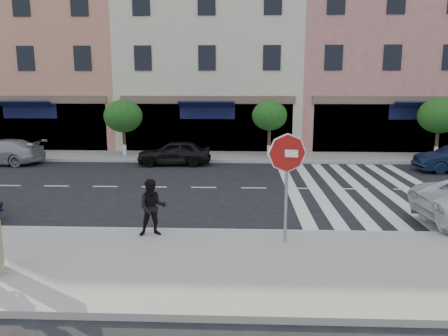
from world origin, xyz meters
TOP-DOWN VIEW (x-y plane):
  - ground at (0.00, 0.00)m, footprint 120.00×120.00m
  - sidewalk_near at (0.00, -3.75)m, footprint 60.00×4.50m
  - sidewalk_far at (0.00, 11.00)m, footprint 60.00×3.00m
  - building_west_mid at (-11.00, 17.00)m, footprint 10.00×9.00m
  - building_centre at (-0.50, 17.00)m, footprint 11.00×9.00m
  - building_east_mid at (11.50, 17.00)m, footprint 13.00×9.00m
  - street_tree_wb at (-5.00, 10.80)m, footprint 2.10×2.10m
  - street_tree_c at (3.00, 10.80)m, footprint 1.90×1.90m
  - street_tree_ea at (12.00, 10.80)m, footprint 2.20×2.20m
  - stop_sign at (2.62, -2.32)m, footprint 0.97×0.21m
  - walker at (-0.82, -2.00)m, footprint 0.84×0.72m
  - car_far_left at (-10.87, 8.67)m, footprint 4.48×2.03m
  - car_far_mid at (-1.92, 8.82)m, footprint 3.78×1.68m

SIDE VIEW (x-z plane):
  - ground at x=0.00m, z-range 0.00..0.00m
  - sidewalk_near at x=0.00m, z-range 0.00..0.15m
  - sidewalk_far at x=0.00m, z-range 0.00..0.15m
  - car_far_mid at x=-1.92m, z-range 0.00..1.27m
  - car_far_left at x=-10.87m, z-range 0.00..1.27m
  - walker at x=-0.82m, z-range 0.15..1.67m
  - stop_sign at x=2.62m, z-range 0.76..3.53m
  - street_tree_wb at x=-5.00m, z-range 0.78..3.84m
  - street_tree_c at x=3.00m, z-range 0.84..3.87m
  - street_tree_ea at x=12.00m, z-range 0.80..3.99m
  - building_centre at x=-0.50m, z-range 0.00..11.00m
  - building_east_mid at x=11.50m, z-range 0.00..13.00m
  - building_west_mid at x=-11.00m, z-range 0.00..14.00m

